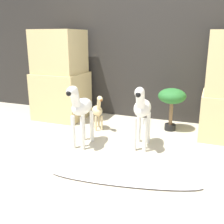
% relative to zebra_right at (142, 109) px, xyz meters
% --- Properties ---
extents(ground_plane, '(14.00, 14.00, 0.00)m').
position_rel_zebra_right_xyz_m(ground_plane, '(-0.26, -0.49, -0.47)').
color(ground_plane, beige).
extents(wall_back, '(6.40, 0.08, 2.20)m').
position_rel_zebra_right_xyz_m(wall_back, '(-0.26, 1.21, 0.63)').
color(wall_back, '#2D2B28').
rests_on(wall_back, ground_plane).
extents(rock_pillar_left, '(0.74, 0.68, 1.36)m').
position_rel_zebra_right_xyz_m(rock_pillar_left, '(-1.50, 0.74, 0.18)').
color(rock_pillar_left, '#DBC184').
rests_on(rock_pillar_left, ground_plane).
extents(zebra_right, '(0.23, 0.53, 0.76)m').
position_rel_zebra_right_xyz_m(zebra_right, '(0.00, 0.00, 0.00)').
color(zebra_right, white).
rests_on(zebra_right, ground_plane).
extents(zebra_left, '(0.20, 0.53, 0.76)m').
position_rel_zebra_right_xyz_m(zebra_left, '(-0.68, -0.19, 0.00)').
color(zebra_left, white).
rests_on(zebra_left, ground_plane).
extents(giraffe_figurine, '(0.29, 0.31, 0.51)m').
position_rel_zebra_right_xyz_m(giraffe_figurine, '(-0.73, 0.40, -0.18)').
color(giraffe_figurine, beige).
rests_on(giraffe_figurine, ground_plane).
extents(potted_palm_front, '(0.37, 0.37, 0.59)m').
position_rel_zebra_right_xyz_m(potted_palm_front, '(0.23, 0.74, -0.01)').
color(potted_palm_front, black).
rests_on(potted_palm_front, ground_plane).
extents(surfboard, '(1.41, 0.46, 0.08)m').
position_rel_zebra_right_xyz_m(surfboard, '(0.03, -0.78, -0.45)').
color(surfboard, silver).
rests_on(surfboard, ground_plane).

